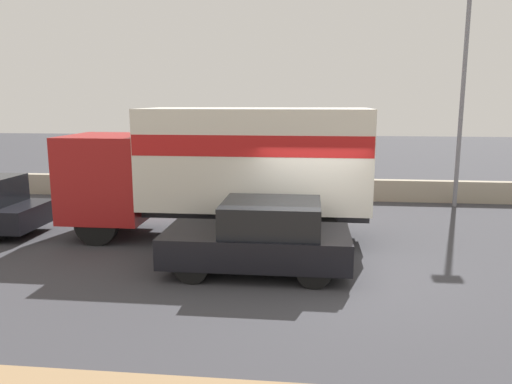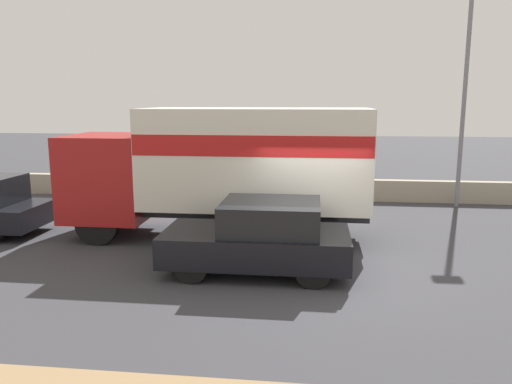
# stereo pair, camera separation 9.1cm
# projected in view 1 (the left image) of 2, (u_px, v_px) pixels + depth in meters

# --- Properties ---
(ground_plane) EXTENTS (80.00, 80.00, 0.00)m
(ground_plane) POSITION_uv_depth(u_px,v_px,m) (312.00, 274.00, 10.28)
(ground_plane) COLOR #38383D
(stone_wall_backdrop) EXTENTS (60.00, 0.35, 0.75)m
(stone_wall_backdrop) POSITION_uv_depth(u_px,v_px,m) (312.00, 189.00, 17.88)
(stone_wall_backdrop) COLOR #A39984
(stone_wall_backdrop) RESTS_ON ground_plane
(street_lamp) EXTENTS (0.56, 0.28, 7.57)m
(street_lamp) POSITION_uv_depth(u_px,v_px,m) (464.00, 74.00, 15.99)
(street_lamp) COLOR slate
(street_lamp) RESTS_ON ground_plane
(box_truck) EXTENTS (7.66, 2.35, 3.33)m
(box_truck) POSITION_uv_depth(u_px,v_px,m) (225.00, 163.00, 12.61)
(box_truck) COLOR maroon
(box_truck) RESTS_ON ground_plane
(car_hatchback) EXTENTS (3.82, 1.85, 1.50)m
(car_hatchback) POSITION_uv_depth(u_px,v_px,m) (261.00, 237.00, 10.29)
(car_hatchback) COLOR black
(car_hatchback) RESTS_ON ground_plane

